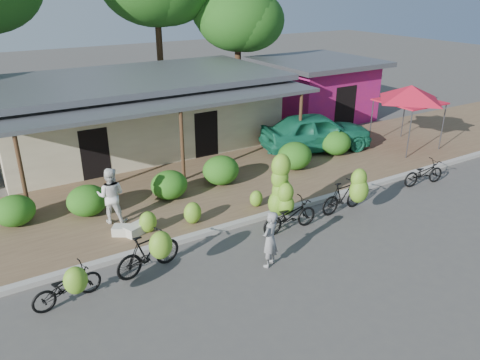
# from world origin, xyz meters

# --- Properties ---
(ground) EXTENTS (100.00, 100.00, 0.00)m
(ground) POSITION_xyz_m (0.00, 0.00, 0.00)
(ground) COLOR #4D4A47
(ground) RESTS_ON ground
(sidewalk) EXTENTS (60.00, 6.00, 0.12)m
(sidewalk) POSITION_xyz_m (0.00, 5.00, 0.06)
(sidewalk) COLOR brown
(sidewalk) RESTS_ON ground
(curb) EXTENTS (60.00, 0.25, 0.15)m
(curb) POSITION_xyz_m (0.00, 2.00, 0.07)
(curb) COLOR #A8A399
(curb) RESTS_ON ground
(shop_main) EXTENTS (13.00, 8.50, 3.35)m
(shop_main) POSITION_xyz_m (0.00, 10.93, 1.72)
(shop_main) COLOR beige
(shop_main) RESTS_ON ground
(shop_pink) EXTENTS (6.00, 6.00, 3.25)m
(shop_pink) POSITION_xyz_m (10.50, 10.99, 1.67)
(shop_pink) COLOR #BA1C59
(shop_pink) RESTS_ON ground
(tree_near_right) EXTENTS (4.90, 4.76, 7.30)m
(tree_near_right) POSITION_xyz_m (7.31, 14.61, 5.48)
(tree_near_right) COLOR #4B301E
(tree_near_right) RESTS_ON ground
(hedge_0) EXTENTS (1.26, 1.13, 0.98)m
(hedge_0) POSITION_xyz_m (-6.06, 5.49, 0.61)
(hedge_0) COLOR #235914
(hedge_0) RESTS_ON sidewalk
(hedge_1) EXTENTS (1.31, 1.18, 1.02)m
(hedge_1) POSITION_xyz_m (-3.94, 5.01, 0.63)
(hedge_1) COLOR #235914
(hedge_1) RESTS_ON sidewalk
(hedge_2) EXTENTS (1.30, 1.17, 1.02)m
(hedge_2) POSITION_xyz_m (-1.14, 4.82, 0.63)
(hedge_2) COLOR #235914
(hedge_2) RESTS_ON sidewalk
(hedge_3) EXTENTS (1.40, 1.26, 1.09)m
(hedge_3) POSITION_xyz_m (1.04, 5.00, 0.67)
(hedge_3) COLOR #235914
(hedge_3) RESTS_ON sidewalk
(hedge_4) EXTENTS (1.44, 1.29, 1.12)m
(hedge_4) POSITION_xyz_m (4.34, 4.79, 0.68)
(hedge_4) COLOR #235914
(hedge_4) RESTS_ON sidewalk
(hedge_5) EXTENTS (1.37, 1.23, 1.07)m
(hedge_5) POSITION_xyz_m (6.96, 5.24, 0.65)
(hedge_5) COLOR #235914
(hedge_5) RESTS_ON sidewalk
(red_canopy) EXTENTS (3.50, 3.50, 2.86)m
(red_canopy) POSITION_xyz_m (10.41, 4.40, 2.61)
(red_canopy) COLOR #59595E
(red_canopy) RESTS_ON sidewalk
(bike_far_left) EXTENTS (1.81, 1.33, 1.30)m
(bike_far_left) POSITION_xyz_m (-5.50, 0.73, 0.53)
(bike_far_left) COLOR black
(bike_far_left) RESTS_ON ground
(bike_left) EXTENTS (1.98, 1.34, 1.47)m
(bike_left) POSITION_xyz_m (-3.34, 0.95, 0.66)
(bike_left) COLOR black
(bike_left) RESTS_ON ground
(bike_center) EXTENTS (1.95, 1.20, 2.37)m
(bike_center) POSITION_xyz_m (1.19, 1.16, 0.88)
(bike_center) COLOR black
(bike_center) RESTS_ON ground
(bike_right) EXTENTS (1.85, 1.23, 1.75)m
(bike_right) POSITION_xyz_m (3.53, 0.85, 0.74)
(bike_right) COLOR black
(bike_right) RESTS_ON ground
(bike_far_right) EXTENTS (1.88, 0.87, 0.95)m
(bike_far_right) POSITION_xyz_m (7.73, 1.16, 0.48)
(bike_far_right) COLOR black
(bike_far_right) RESTS_ON ground
(loose_banana_a) EXTENTS (0.54, 0.46, 0.68)m
(loose_banana_a) POSITION_xyz_m (-2.68, 2.90, 0.46)
(loose_banana_a) COLOR #7AAD2B
(loose_banana_a) RESTS_ON sidewalk
(loose_banana_b) EXTENTS (0.57, 0.49, 0.71)m
(loose_banana_b) POSITION_xyz_m (-1.26, 2.71, 0.48)
(loose_banana_b) COLOR #7AAD2B
(loose_banana_b) RESTS_ON sidewalk
(loose_banana_c) EXTENTS (0.46, 0.39, 0.57)m
(loose_banana_c) POSITION_xyz_m (1.11, 2.68, 0.41)
(loose_banana_c) COLOR #7AAD2B
(loose_banana_c) RESTS_ON sidewalk
(sack_near) EXTENTS (0.94, 0.69, 0.30)m
(sack_near) POSITION_xyz_m (-2.96, 3.01, 0.27)
(sack_near) COLOR beige
(sack_near) RESTS_ON sidewalk
(sack_far) EXTENTS (0.84, 0.73, 0.28)m
(sack_far) POSITION_xyz_m (-3.33, 3.11, 0.26)
(sack_far) COLOR beige
(sack_far) RESTS_ON sidewalk
(vendor) EXTENTS (0.71, 0.62, 1.63)m
(vendor) POSITION_xyz_m (-0.45, -0.38, 0.81)
(vendor) COLOR gray
(vendor) RESTS_ON ground
(bystander) EXTENTS (1.11, 1.05, 1.82)m
(bystander) POSITION_xyz_m (-3.38, 4.12, 1.03)
(bystander) COLOR silver
(bystander) RESTS_ON sidewalk
(teal_van) EXTENTS (5.36, 3.13, 1.71)m
(teal_van) POSITION_xyz_m (6.63, 6.20, 0.98)
(teal_van) COLOR #186C4C
(teal_van) RESTS_ON sidewalk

